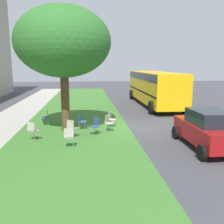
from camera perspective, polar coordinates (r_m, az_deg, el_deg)
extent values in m
plane|color=#424247|center=(13.98, 4.76, -3.74)|extent=(80.00, 80.00, 0.00)
cube|color=#3D752D|center=(13.77, -8.49, -4.04)|extent=(48.00, 6.00, 0.01)
cylinder|color=brown|center=(13.39, -10.72, 3.05)|extent=(0.44, 0.44, 3.47)
ellipsoid|color=#2D6B28|center=(13.32, -11.17, 15.52)|extent=(4.88, 4.88, 3.61)
cube|color=#ADA393|center=(14.10, 0.13, -1.74)|extent=(0.55, 0.54, 0.04)
cube|color=#ADA393|center=(14.11, -0.56, -0.73)|extent=(0.40, 0.25, 0.40)
cylinder|color=gray|center=(13.93, 0.53, -2.86)|extent=(0.02, 0.02, 0.42)
cylinder|color=gray|center=(14.26, 1.01, -2.54)|extent=(0.02, 0.02, 0.42)
cylinder|color=gray|center=(14.04, -0.78, -2.75)|extent=(0.02, 0.02, 0.42)
cylinder|color=gray|center=(14.37, -0.27, -2.43)|extent=(0.02, 0.02, 0.42)
cube|color=#335184|center=(15.09, -15.18, -1.28)|extent=(0.49, 0.47, 0.04)
cube|color=#335184|center=(15.05, -14.54, -0.35)|extent=(0.41, 0.16, 0.40)
cylinder|color=gray|center=(15.31, -15.79, -2.02)|extent=(0.02, 0.02, 0.42)
cylinder|color=gray|center=(14.96, -15.76, -2.31)|extent=(0.02, 0.02, 0.42)
cylinder|color=gray|center=(15.32, -14.52, -1.95)|extent=(0.02, 0.02, 0.42)
cylinder|color=gray|center=(14.97, -14.46, -2.24)|extent=(0.02, 0.02, 0.42)
cube|color=#ADA393|center=(12.26, -17.51, -4.17)|extent=(0.55, 0.56, 0.04)
cube|color=#ADA393|center=(12.07, -18.13, -3.26)|extent=(0.27, 0.39, 0.40)
cylinder|color=gray|center=(12.33, -16.29, -5.12)|extent=(0.02, 0.02, 0.42)
cylinder|color=gray|center=(12.56, -17.56, -4.90)|extent=(0.02, 0.02, 0.42)
cylinder|color=gray|center=(12.08, -17.33, -5.50)|extent=(0.02, 0.02, 0.42)
cylinder|color=gray|center=(12.32, -18.60, -5.27)|extent=(0.02, 0.02, 0.42)
cube|color=#ADA393|center=(10.87, -9.86, -5.72)|extent=(0.42, 0.44, 0.04)
cube|color=#ADA393|center=(10.63, -9.91, -4.75)|extent=(0.11, 0.40, 0.40)
cylinder|color=gray|center=(11.09, -8.88, -6.58)|extent=(0.02, 0.02, 0.42)
cylinder|color=gray|center=(11.10, -10.75, -6.63)|extent=(0.02, 0.02, 0.42)
cylinder|color=gray|center=(10.77, -8.87, -7.12)|extent=(0.02, 0.02, 0.42)
cylinder|color=gray|center=(10.78, -10.80, -7.17)|extent=(0.02, 0.02, 0.42)
cube|color=#335184|center=(12.55, -4.14, -3.34)|extent=(0.58, 0.57, 0.04)
cube|color=#335184|center=(12.61, -3.53, -2.14)|extent=(0.37, 0.31, 0.40)
cylinder|color=gray|center=(12.64, -5.25, -4.33)|extent=(0.02, 0.02, 0.42)
cylinder|color=gray|center=(12.37, -4.20, -4.65)|extent=(0.02, 0.02, 0.42)
cylinder|color=gray|center=(12.85, -4.06, -4.06)|extent=(0.02, 0.02, 0.42)
cylinder|color=gray|center=(12.58, -3.01, -4.37)|extent=(0.02, 0.02, 0.42)
cube|color=#ADA393|center=(12.32, -9.02, -3.71)|extent=(0.57, 0.57, 0.04)
cube|color=#ADA393|center=(12.13, -9.56, -2.80)|extent=(0.29, 0.38, 0.40)
cylinder|color=gray|center=(12.41, -7.86, -4.67)|extent=(0.02, 0.02, 0.42)
cylinder|color=gray|center=(12.62, -9.19, -4.45)|extent=(0.02, 0.02, 0.42)
cylinder|color=gray|center=(12.15, -8.79, -5.04)|extent=(0.02, 0.02, 0.42)
cylinder|color=gray|center=(12.36, -10.14, -4.81)|extent=(0.02, 0.02, 0.42)
cube|color=#335184|center=(13.68, -6.68, -2.20)|extent=(0.53, 0.52, 0.04)
cube|color=#335184|center=(13.69, -7.41, -1.18)|extent=(0.40, 0.21, 0.40)
cylinder|color=gray|center=(13.51, -6.24, -3.35)|extent=(0.02, 0.02, 0.42)
cylinder|color=gray|center=(13.84, -5.74, -3.00)|extent=(0.02, 0.02, 0.42)
cylinder|color=gray|center=(13.63, -7.59, -3.26)|extent=(0.02, 0.02, 0.42)
cylinder|color=gray|center=(13.95, -7.06, -2.92)|extent=(0.02, 0.02, 0.42)
cube|color=#ADA393|center=(13.22, -0.56, -2.58)|extent=(0.53, 0.52, 0.04)
cube|color=#ADA393|center=(13.21, -1.31, -1.52)|extent=(0.40, 0.22, 0.40)
cylinder|color=gray|center=(13.06, -0.05, -3.78)|extent=(0.02, 0.02, 0.42)
cylinder|color=gray|center=(13.40, 0.35, -3.41)|extent=(0.02, 0.02, 0.42)
cylinder|color=gray|center=(13.15, -1.48, -3.68)|extent=(0.02, 0.02, 0.42)
cylinder|color=gray|center=(13.49, -1.05, -3.31)|extent=(0.02, 0.02, 0.42)
cube|color=maroon|center=(11.33, 21.06, -4.36)|extent=(3.70, 1.64, 0.76)
cube|color=#1E232B|center=(11.05, 21.64, -1.30)|extent=(1.90, 1.44, 0.64)
cylinder|color=black|center=(12.32, 14.40, -4.60)|extent=(0.60, 0.18, 0.60)
cylinder|color=black|center=(13.01, 21.63, -4.21)|extent=(0.60, 0.18, 0.60)
cylinder|color=black|center=(9.86, 20.00, -8.81)|extent=(0.60, 0.18, 0.60)
cube|color=yellow|center=(22.02, 9.66, 5.78)|extent=(10.40, 2.44, 2.50)
cube|color=black|center=(22.05, 9.63, 4.87)|extent=(10.30, 2.46, 0.12)
cube|color=black|center=(21.96, 9.74, 8.12)|extent=(10.30, 2.46, 0.56)
cylinder|color=black|center=(25.74, 4.52, 4.03)|extent=(0.96, 0.28, 0.96)
cylinder|color=black|center=(26.30, 9.94, 4.05)|extent=(0.96, 0.28, 0.96)
cylinder|color=black|center=(18.00, 9.02, 1.01)|extent=(0.96, 0.28, 0.96)
cylinder|color=black|center=(18.80, 16.48, 1.11)|extent=(0.96, 0.28, 0.96)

